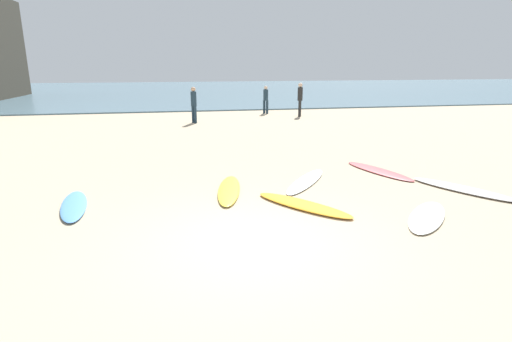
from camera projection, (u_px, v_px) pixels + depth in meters
name	position (u px, v px, depth m)	size (l,w,h in m)	color
ground_plane	(253.00, 242.00, 6.67)	(120.00, 120.00, 0.00)	tan
ocean_water	(187.00, 90.00, 43.54)	(120.00, 40.00, 0.08)	slate
surfboard_0	(427.00, 217.00, 7.70)	(0.60, 1.94, 0.06)	white
surfboard_1	(463.00, 189.00, 9.35)	(0.53, 2.45, 0.08)	silver
surfboard_2	(303.00, 205.00, 8.31)	(0.55, 2.31, 0.09)	orange
surfboard_3	(379.00, 171.00, 10.98)	(0.54, 2.35, 0.06)	#D85155
surfboard_4	(306.00, 181.00, 10.02)	(0.49, 2.46, 0.06)	white
surfboard_5	(229.00, 190.00, 9.30)	(0.50, 2.32, 0.08)	yellow
surfboard_6	(74.00, 205.00, 8.27)	(0.50, 2.02, 0.08)	#5290D9
beachgoer_near	(266.00, 98.00, 23.48)	(0.40, 0.40, 1.62)	#1E3342
beachgoer_mid	(194.00, 103.00, 19.72)	(0.38, 0.38, 1.78)	#1E3342
beachgoer_far	(300.00, 98.00, 22.19)	(0.37, 0.37, 1.85)	black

